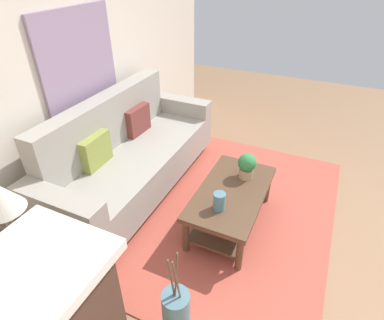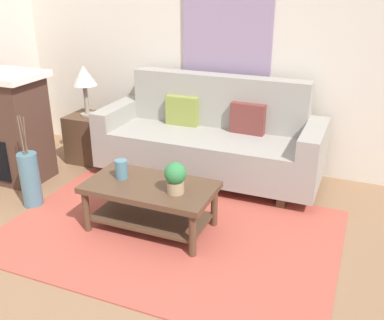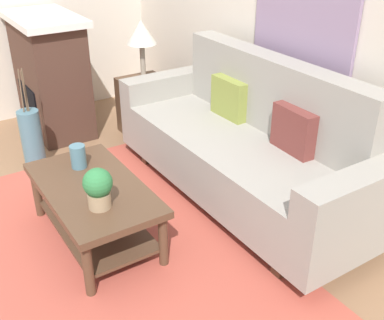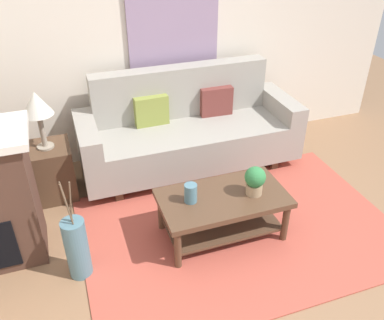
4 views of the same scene
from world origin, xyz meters
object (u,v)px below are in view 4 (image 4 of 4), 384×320
tabletop_vase (191,193)px  floor_vase (77,248)px  throw_pillow_olive (151,111)px  throw_pillow_maroon (216,101)px  potted_plant_tabletop (255,180)px  framed_painting (174,26)px  side_table (51,171)px  table_lamp (37,106)px  coffee_table (223,206)px  couch (188,131)px

tabletop_vase → floor_vase: tabletop_vase is taller
throw_pillow_olive → throw_pillow_maroon: bearing=0.0°
tabletop_vase → throw_pillow_olive: bearing=89.6°
potted_plant_tabletop → framed_painting: 1.94m
throw_pillow_maroon → side_table: size_ratio=0.64×
table_lamp → floor_vase: 1.38m
coffee_table → potted_plant_tabletop: (0.26, -0.05, 0.26)m
throw_pillow_maroon → potted_plant_tabletop: bearing=-98.4°
coffee_table → throw_pillow_olive: bearing=101.7°
couch → table_lamp: size_ratio=4.13×
side_table → table_lamp: 0.71m
throw_pillow_maroon → floor_vase: bearing=-141.2°
potted_plant_tabletop → tabletop_vase: bearing=171.9°
side_table → framed_painting: framed_painting is taller
potted_plant_tabletop → framed_painting: bearing=95.5°
couch → table_lamp: table_lamp is taller
throw_pillow_olive → potted_plant_tabletop: size_ratio=1.37×
couch → coffee_table: size_ratio=2.14×
throw_pillow_olive → framed_painting: 0.92m
throw_pillow_olive → tabletop_vase: throw_pillow_olive is taller
coffee_table → couch: bearing=85.5°
throw_pillow_olive → throw_pillow_maroon: (0.74, 0.00, 0.00)m
couch → throw_pillow_olive: couch is taller
throw_pillow_maroon → table_lamp: 1.89m
tabletop_vase → table_lamp: size_ratio=0.29×
throw_pillow_olive → potted_plant_tabletop: bearing=-68.8°
couch → tabletop_vase: (-0.38, -1.18, 0.08)m
tabletop_vase → framed_painting: size_ratio=0.17×
couch → throw_pillow_olive: bearing=161.4°
floor_vase → potted_plant_tabletop: bearing=-0.1°
throw_pillow_maroon → side_table: bearing=-173.4°
throw_pillow_maroon → framed_painting: bearing=137.4°
coffee_table → potted_plant_tabletop: potted_plant_tabletop is taller
side_table → table_lamp: table_lamp is taller
potted_plant_tabletop → throw_pillow_maroon: bearing=81.6°
coffee_table → framed_painting: bearing=86.8°
floor_vase → coffee_table: bearing=2.4°
potted_plant_tabletop → framed_painting: (-0.17, 1.72, 0.88)m
couch → potted_plant_tabletop: couch is taller
couch → table_lamp: 1.58m
coffee_table → side_table: size_ratio=1.96×
tabletop_vase → framed_painting: bearing=77.0°
throw_pillow_olive → throw_pillow_maroon: size_ratio=1.00×
side_table → framed_painting: size_ratio=0.56×
couch → potted_plant_tabletop: bearing=-82.5°
table_lamp → side_table: bearing=-45.0°
floor_vase → table_lamp: bearing=96.4°
side_table → framed_painting: bearing=20.6°
throw_pillow_maroon → table_lamp: bearing=-173.4°
couch → potted_plant_tabletop: (0.17, -1.26, 0.14)m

